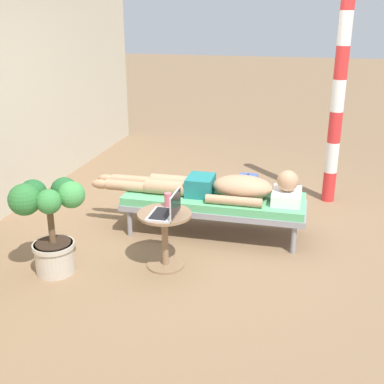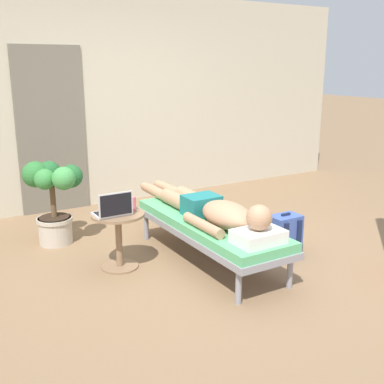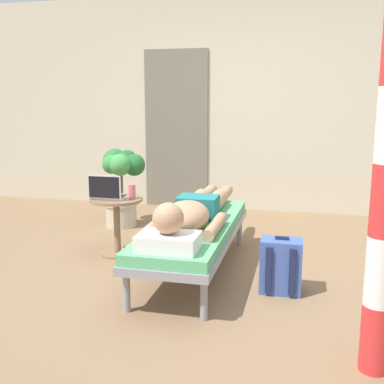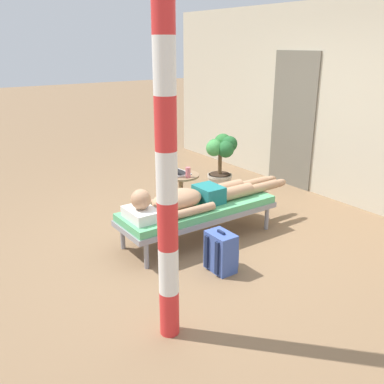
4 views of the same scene
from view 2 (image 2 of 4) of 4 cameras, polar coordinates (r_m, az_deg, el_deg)
ground_plane at (r=4.65m, az=2.41°, el=-7.94°), size 40.00×40.00×0.00m
house_wall_back at (r=6.45m, az=-9.99°, el=10.73°), size 7.60×0.20×2.70m
house_door_panel at (r=6.13m, az=-16.51°, el=7.02°), size 0.84×0.03×2.04m
lounge_chair at (r=4.47m, az=2.11°, el=-4.13°), size 0.63×1.86×0.42m
person_reclining at (r=4.38m, az=2.45°, el=-2.18°), size 0.53×2.17×0.32m
side_table at (r=4.37m, az=-8.81°, el=-4.63°), size 0.48×0.48×0.52m
laptop at (r=4.23m, az=-9.42°, el=-2.09°), size 0.31×0.24×0.23m
drink_glass at (r=4.36m, az=-7.16°, el=-1.39°), size 0.06×0.06×0.13m
backpack at (r=4.76m, az=11.01°, el=-5.11°), size 0.30×0.26×0.42m
potted_plant at (r=5.08m, az=-16.33°, el=-0.36°), size 0.56×0.57×0.86m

